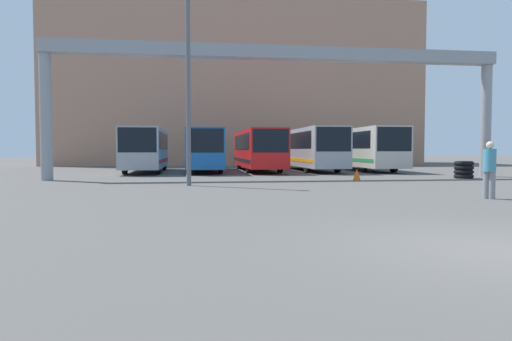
# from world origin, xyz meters

# --- Properties ---
(ground_plane) EXTENTS (200.00, 200.00, 0.00)m
(ground_plane) POSITION_xyz_m (0.00, 0.00, 0.00)
(ground_plane) COLOR #514F4C
(building_backdrop) EXTENTS (39.22, 12.00, 17.24)m
(building_backdrop) POSITION_xyz_m (0.00, 45.11, 8.62)
(building_backdrop) COLOR tan
(building_backdrop) RESTS_ON ground
(overhead_gantry) EXTENTS (25.24, 0.80, 7.26)m
(overhead_gantry) POSITION_xyz_m (0.00, 18.26, 6.00)
(overhead_gantry) COLOR gray
(overhead_gantry) RESTS_ON ground
(bus_slot_0) EXTENTS (2.50, 10.44, 3.03)m
(bus_slot_0) POSITION_xyz_m (-8.12, 26.62, 1.75)
(bus_slot_0) COLOR #999EA5
(bus_slot_0) RESTS_ON ground
(bus_slot_1) EXTENTS (2.49, 11.65, 2.99)m
(bus_slot_1) POSITION_xyz_m (-4.06, 27.22, 1.73)
(bus_slot_1) COLOR #1959A5
(bus_slot_1) RESTS_ON ground
(bus_slot_2) EXTENTS (2.52, 11.90, 2.99)m
(bus_slot_2) POSITION_xyz_m (0.00, 27.35, 1.73)
(bus_slot_2) COLOR red
(bus_slot_2) RESTS_ON ground
(bus_slot_3) EXTENTS (2.51, 11.69, 3.14)m
(bus_slot_3) POSITION_xyz_m (4.06, 27.25, 1.81)
(bus_slot_3) COLOR #999EA5
(bus_slot_3) RESTS_ON ground
(bus_slot_4) EXTENTS (2.59, 11.50, 3.17)m
(bus_slot_4) POSITION_xyz_m (8.12, 27.15, 1.83)
(bus_slot_4) COLOR beige
(bus_slot_4) RESTS_ON ground
(pedestrian_near_left) EXTENTS (0.39, 0.39, 1.86)m
(pedestrian_near_left) POSITION_xyz_m (4.74, 6.98, 0.99)
(pedestrian_near_left) COLOR gray
(pedestrian_near_left) RESTS_ON ground
(traffic_cone) EXTENTS (0.42, 0.42, 0.60)m
(traffic_cone) POSITION_xyz_m (3.67, 16.20, 0.30)
(traffic_cone) COLOR orange
(traffic_cone) RESTS_ON ground
(tire_stack) EXTENTS (1.04, 1.04, 0.96)m
(tire_stack) POSITION_xyz_m (10.11, 16.88, 0.48)
(tire_stack) COLOR black
(tire_stack) RESTS_ON ground
(lamp_post) EXTENTS (0.36, 0.36, 8.50)m
(lamp_post) POSITION_xyz_m (-4.98, 13.78, 4.61)
(lamp_post) COLOR #595B60
(lamp_post) RESTS_ON ground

